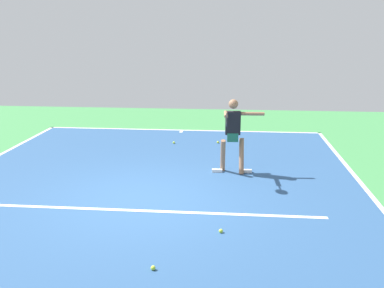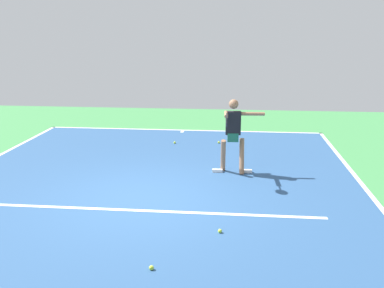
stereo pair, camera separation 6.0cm
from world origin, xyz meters
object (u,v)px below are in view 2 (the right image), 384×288
Objects in this scene: tennis_ball_near_player at (175,143)px; tennis_ball_by_baseline at (219,142)px; tennis_ball_near_service_line at (220,231)px; tennis_ball_far_corner at (151,268)px; tennis_player at (233,132)px.

tennis_ball_by_baseline is (-1.28, -0.16, 0.00)m from tennis_ball_near_player.
tennis_ball_near_player and tennis_ball_near_service_line have the same top height.
tennis_ball_by_baseline is at bearing -94.96° from tennis_ball_far_corner.
tennis_ball_near_service_line is (-1.56, 5.72, 0.00)m from tennis_ball_near_player.
tennis_player is 26.20× the size of tennis_ball_near_service_line.
tennis_player reaches higher than tennis_ball_near_service_line.
tennis_ball_by_baseline is (0.27, -5.88, 0.00)m from tennis_ball_near_service_line.
tennis_ball_near_player is at bearing 7.27° from tennis_ball_by_baseline.
tennis_player is 26.20× the size of tennis_ball_near_player.
tennis_player is 26.20× the size of tennis_ball_by_baseline.
tennis_player reaches higher than tennis_ball_far_corner.
tennis_ball_near_service_line and tennis_ball_far_corner have the same top height.
tennis_ball_near_player is 5.93m from tennis_ball_near_service_line.
tennis_ball_far_corner is (0.89, 1.24, 0.00)m from tennis_ball_near_service_line.
tennis_ball_near_service_line is 1.00× the size of tennis_ball_far_corner.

